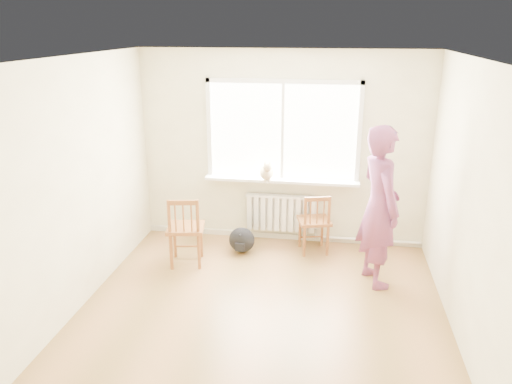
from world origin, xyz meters
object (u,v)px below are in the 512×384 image
at_px(backpack, 242,240).
at_px(cat, 267,172).
at_px(chair_left, 185,231).
at_px(person, 379,207).
at_px(chair_right, 315,223).

bearing_deg(backpack, cat, 50.03).
distance_m(chair_left, person, 2.44).
height_order(chair_left, cat, cat).
bearing_deg(person, backpack, 51.37).
relative_size(chair_right, cat, 1.93).
bearing_deg(chair_left, backpack, -152.74).
bearing_deg(backpack, person, -17.68).
xyz_separation_m(chair_left, person, (2.39, -0.06, 0.50)).
distance_m(person, cat, 1.72).
relative_size(chair_left, cat, 2.14).
height_order(chair_left, chair_right, chair_left).
xyz_separation_m(chair_left, cat, (0.94, 0.84, 0.59)).
relative_size(person, backpack, 5.45).
relative_size(chair_left, chair_right, 1.11).
relative_size(cat, backpack, 1.24).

